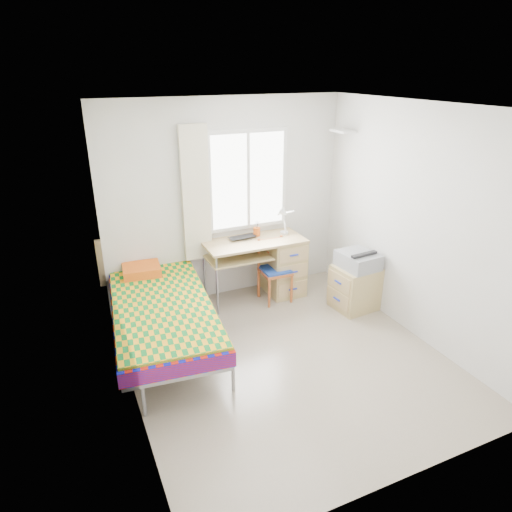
{
  "coord_description": "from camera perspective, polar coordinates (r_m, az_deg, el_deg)",
  "views": [
    {
      "loc": [
        -1.98,
        -3.63,
        2.92
      ],
      "look_at": [
        -0.11,
        0.55,
        1.01
      ],
      "focal_mm": 32.0,
      "sensor_mm": 36.0,
      "label": 1
    }
  ],
  "objects": [
    {
      "name": "wall_right",
      "position": [
        5.35,
        19.56,
        3.7
      ],
      "size": [
        0.0,
        3.5,
        3.5
      ],
      "primitive_type": "plane",
      "rotation": [
        1.57,
        0.0,
        -1.57
      ],
      "color": "silver",
      "rests_on": "ground"
    },
    {
      "name": "printer",
      "position": [
        5.85,
        12.65,
        -0.46
      ],
      "size": [
        0.45,
        0.51,
        0.21
      ],
      "rotation": [
        0.0,
        0.0,
        0.09
      ],
      "color": "gray",
      "rests_on": "cabinet"
    },
    {
      "name": "task_lamp",
      "position": [
        5.97,
        3.57,
        4.74
      ],
      "size": [
        0.23,
        0.33,
        0.42
      ],
      "rotation": [
        0.0,
        0.0,
        0.22
      ],
      "color": "white",
      "rests_on": "desk"
    },
    {
      "name": "wall_left",
      "position": [
        3.99,
        -16.51,
        -2.28
      ],
      "size": [
        0.0,
        3.5,
        3.5
      ],
      "primitive_type": "plane",
      "rotation": [
        1.57,
        0.0,
        1.57
      ],
      "color": "silver",
      "rests_on": "ground"
    },
    {
      "name": "wall_back",
      "position": [
        5.96,
        -3.76,
        6.83
      ],
      "size": [
        3.2,
        0.0,
        3.2
      ],
      "primitive_type": "plane",
      "rotation": [
        1.57,
        0.0,
        0.0
      ],
      "color": "silver",
      "rests_on": "ground"
    },
    {
      "name": "cabinet",
      "position": [
        6.02,
        12.28,
        -3.86
      ],
      "size": [
        0.57,
        0.51,
        0.57
      ],
      "rotation": [
        0.0,
        0.0,
        0.09
      ],
      "color": "tan",
      "rests_on": "floor"
    },
    {
      "name": "pen_cup",
      "position": [
        6.08,
        0.09,
        3.06
      ],
      "size": [
        0.09,
        0.09,
        0.11
      ],
      "primitive_type": "cylinder",
      "rotation": [
        0.0,
        0.0,
        0.04
      ],
      "color": "orange",
      "rests_on": "desk"
    },
    {
      "name": "curtain",
      "position": [
        5.72,
        -7.52,
        7.59
      ],
      "size": [
        0.35,
        0.05,
        1.7
      ],
      "primitive_type": "cube",
      "color": "white",
      "rests_on": "wall_back"
    },
    {
      "name": "floor",
      "position": [
        5.06,
        3.79,
        -12.63
      ],
      "size": [
        3.5,
        3.5,
        0.0
      ],
      "primitive_type": "plane",
      "color": "#BCAD93",
      "rests_on": "ground"
    },
    {
      "name": "desk",
      "position": [
        6.22,
        2.79,
        -0.83
      ],
      "size": [
        1.32,
        0.61,
        0.82
      ],
      "rotation": [
        0.0,
        0.0,
        -0.01
      ],
      "color": "tan",
      "rests_on": "floor"
    },
    {
      "name": "window",
      "position": [
        5.98,
        -1.02,
        9.42
      ],
      "size": [
        1.1,
        0.04,
        1.3
      ],
      "color": "white",
      "rests_on": "wall_back"
    },
    {
      "name": "laptop",
      "position": [
        5.95,
        -1.47,
        2.17
      ],
      "size": [
        0.38,
        0.26,
        0.03
      ],
      "primitive_type": "imported",
      "rotation": [
        0.0,
        0.0,
        0.07
      ],
      "color": "black",
      "rests_on": "desk"
    },
    {
      "name": "ceiling",
      "position": [
        4.15,
        4.76,
        18.16
      ],
      "size": [
        3.5,
        3.5,
        0.0
      ],
      "primitive_type": "plane",
      "rotation": [
        3.14,
        0.0,
        0.0
      ],
      "color": "white",
      "rests_on": "wall_back"
    },
    {
      "name": "book",
      "position": [
        5.98,
        -1.82,
        -0.3
      ],
      "size": [
        0.24,
        0.28,
        0.02
      ],
      "primitive_type": "imported",
      "rotation": [
        0.0,
        0.0,
        0.28
      ],
      "color": "gray",
      "rests_on": "desk"
    },
    {
      "name": "chair",
      "position": [
        6.04,
        2.29,
        -1.19
      ],
      "size": [
        0.38,
        0.38,
        0.85
      ],
      "rotation": [
        0.0,
        0.0,
        -0.03
      ],
      "color": "#96371D",
      "rests_on": "floor"
    },
    {
      "name": "bed",
      "position": [
        5.16,
        -11.86,
        -6.26
      ],
      "size": [
        1.25,
        2.32,
        0.97
      ],
      "rotation": [
        0.0,
        0.0,
        -0.1
      ],
      "color": "#96989E",
      "rests_on": "floor"
    },
    {
      "name": "floating_shelf",
      "position": [
        6.16,
        10.81,
        15.1
      ],
      "size": [
        0.2,
        0.32,
        0.03
      ],
      "primitive_type": "cube",
      "color": "white",
      "rests_on": "wall_right"
    }
  ]
}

